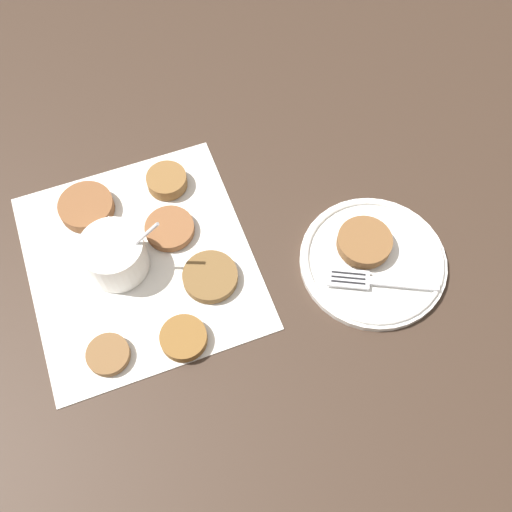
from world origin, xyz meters
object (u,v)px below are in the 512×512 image
sauce_bowl (115,256)px  serving_plate (373,261)px  fork (370,281)px  fritter_on_plate (364,242)px

sauce_bowl → serving_plate: sauce_bowl is taller
sauce_bowl → serving_plate: (-0.06, -0.37, -0.02)m
serving_plate → fork: (-0.04, 0.02, 0.01)m
sauce_bowl → serving_plate: 0.38m
serving_plate → fritter_on_plate: size_ratio=2.69×
fork → serving_plate: bearing=-24.4°
sauce_bowl → fritter_on_plate: size_ratio=1.50×
fritter_on_plate → fork: bearing=174.0°
sauce_bowl → fritter_on_plate: (-0.04, -0.36, -0.01)m
sauce_bowl → fork: (-0.10, -0.35, -0.01)m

